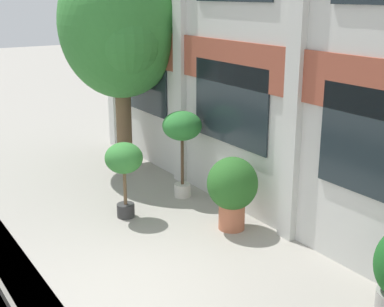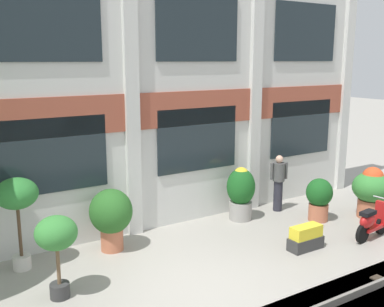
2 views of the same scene
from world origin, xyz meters
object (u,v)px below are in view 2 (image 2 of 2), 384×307
Objects in this scene: potted_plant_terracotta_small at (56,239)px; scooter_near_curb at (372,222)px; potted_plant_glazed_jar at (319,197)px; potted_plant_square_trough at (306,238)px; potted_plant_fluted_column at (111,215)px; potted_plant_low_pan at (17,199)px; scooter_second_parked at (379,186)px; potted_plant_stone_basin at (372,189)px; resident_by_doorway at (278,181)px; potted_plant_ribbed_drum at (241,191)px.

scooter_near_curb is (7.31, -1.29, -0.73)m from potted_plant_terracotta_small.
potted_plant_square_trough is at bearing -145.26° from potted_plant_glazed_jar.
potted_plant_terracotta_small is at bearing -177.44° from potted_plant_glazed_jar.
potted_plant_glazed_jar is at bearing -11.95° from potted_plant_fluted_column.
potted_plant_glazed_jar is 1.64m from scooter_near_curb.
potted_plant_glazed_jar is (7.56, -1.27, -0.88)m from potted_plant_low_pan.
scooter_second_parked is at bearing 3.72° from potted_plant_terracotta_small.
potted_plant_glazed_jar is at bearing 157.77° from potted_plant_stone_basin.
potted_plant_glazed_jar is at bearing 37.24° from resident_by_doorway.
potted_plant_fluted_column is at bearing 168.05° from potted_plant_glazed_jar.
potted_plant_low_pan reaches higher than potted_plant_glazed_jar.
resident_by_doorway is at bearing 107.09° from potted_plant_glazed_jar.
potted_plant_low_pan is at bearing 157.03° from potted_plant_square_trough.
scooter_second_parked is at bearing -4.94° from potted_plant_low_pan.
potted_plant_ribbed_drum is at bearing 145.35° from potted_plant_glazed_jar.
potted_plant_fluted_column is 0.92× the size of potted_plant_terracotta_small.
potted_plant_fluted_column is 2.25m from potted_plant_terracotta_small.
potted_plant_stone_basin is (9.00, -1.86, -0.74)m from potted_plant_low_pan.
potted_plant_stone_basin is 0.91× the size of potted_plant_terracotta_small.
potted_plant_fluted_column reaches higher than scooter_near_curb.
potted_plant_terracotta_small is (-5.46, -1.54, 0.35)m from potted_plant_ribbed_drum.
potted_plant_low_pan is at bearing 170.45° from potted_plant_glazed_jar.
potted_plant_ribbed_drum is at bearing 150.59° from potted_plant_stone_basin.
potted_plant_stone_basin is 1.13× the size of scooter_second_parked.
potted_plant_glazed_jar is at bearing -34.65° from potted_plant_ribbed_drum.
potted_plant_fluted_column is 1.23× the size of potted_plant_glazed_jar.
scooter_near_curb is at bearing -12.99° from potted_plant_square_trough.
scooter_near_curb is at bearing -26.31° from potted_plant_fluted_column.
potted_plant_ribbed_drum is 0.93× the size of potted_plant_terracotta_small.
resident_by_doorway is (7.18, -0.06, -0.65)m from potted_plant_low_pan.
potted_plant_terracotta_small is at bearing -57.17° from resident_by_doorway.
potted_plant_low_pan is 1.20× the size of resident_by_doorway.
potted_plant_terracotta_small is at bearing -137.73° from potted_plant_fluted_column.
scooter_second_parked is (1.67, 0.94, -0.37)m from potted_plant_stone_basin.
resident_by_doorway is (1.35, 2.41, 0.62)m from potted_plant_square_trough.
potted_plant_low_pan is 1.67m from potted_plant_terracotta_small.
potted_plant_square_trough is 0.73× the size of potted_plant_glazed_jar.
scooter_second_parked is at bearing 17.72° from potted_plant_square_trough.
potted_plant_terracotta_small is 0.96× the size of resident_by_doorway.
potted_plant_terracotta_small is at bearing -77.96° from potted_plant_low_pan.
potted_plant_low_pan is at bearing -121.41° from scooter_second_parked.
potted_plant_square_trough is at bearing -9.06° from potted_plant_terracotta_small.
potted_plant_ribbed_drum is at bearing -0.56° from potted_plant_low_pan.
potted_plant_stone_basin is 0.87× the size of resident_by_doorway.
scooter_near_curb is at bearing -10.05° from potted_plant_terracotta_small.
potted_plant_square_trough is 0.54× the size of potted_plant_terracotta_small.
potted_plant_glazed_jar is 0.93× the size of scooter_second_parked.
potted_plant_low_pan is 6.46m from potted_plant_square_trough.
potted_plant_glazed_jar is (1.76, -1.21, -0.16)m from potted_plant_ribbed_drum.
potted_plant_ribbed_drum is 4.96m from scooter_second_parked.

